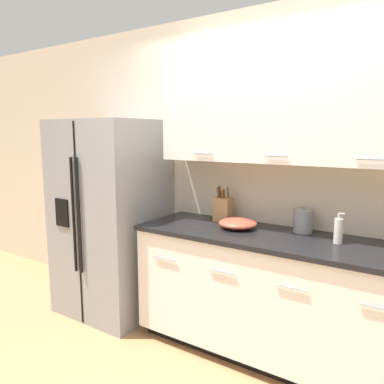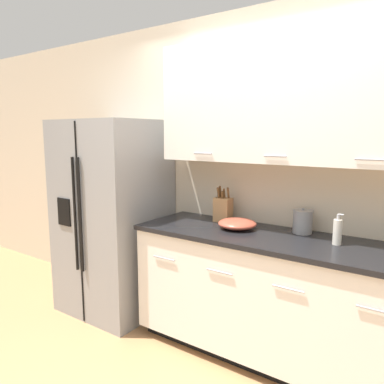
{
  "view_description": "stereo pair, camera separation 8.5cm",
  "coord_description": "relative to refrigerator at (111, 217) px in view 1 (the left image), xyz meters",
  "views": [
    {
      "loc": [
        1.16,
        -1.45,
        1.64
      ],
      "look_at": [
        -0.46,
        1.01,
        1.18
      ],
      "focal_mm": 35.0,
      "sensor_mm": 36.0,
      "label": 1
    },
    {
      "loc": [
        1.23,
        -1.4,
        1.64
      ],
      "look_at": [
        -0.46,
        1.01,
        1.18
      ],
      "focal_mm": 35.0,
      "sensor_mm": 36.0,
      "label": 2
    }
  ],
  "objects": [
    {
      "name": "steel_canister",
      "position": [
        1.68,
        0.26,
        0.14
      ],
      "size": [
        0.14,
        0.14,
        0.19
      ],
      "color": "gray",
      "rests_on": "counter_unit"
    },
    {
      "name": "mixing_bowl",
      "position": [
        1.24,
        0.11,
        0.09
      ],
      "size": [
        0.29,
        0.29,
        0.07
      ],
      "color": "#B24C38",
      "rests_on": "counter_unit"
    },
    {
      "name": "refrigerator",
      "position": [
        0.0,
        0.0,
        0.0
      ],
      "size": [
        0.89,
        0.78,
        1.76
      ],
      "color": "gray",
      "rests_on": "ground_plane"
    },
    {
      "name": "knife_block",
      "position": [
        1.04,
        0.24,
        0.16
      ],
      "size": [
        0.13,
        0.1,
        0.29
      ],
      "color": "#A87A4C",
      "rests_on": "counter_unit"
    },
    {
      "name": "soap_dispenser",
      "position": [
        1.96,
        0.11,
        0.14
      ],
      "size": [
        0.06,
        0.06,
        0.2
      ],
      "color": "silver",
      "rests_on": "counter_unit"
    },
    {
      "name": "counter_unit",
      "position": [
        1.54,
        0.07,
        -0.41
      ],
      "size": [
        2.04,
        0.64,
        0.93
      ],
      "color": "black",
      "rests_on": "ground_plane"
    },
    {
      "name": "wall_back",
      "position": [
        1.38,
        0.35,
        0.59
      ],
      "size": [
        10.0,
        0.39,
        2.6
      ],
      "color": "beige",
      "rests_on": "ground_plane"
    }
  ]
}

